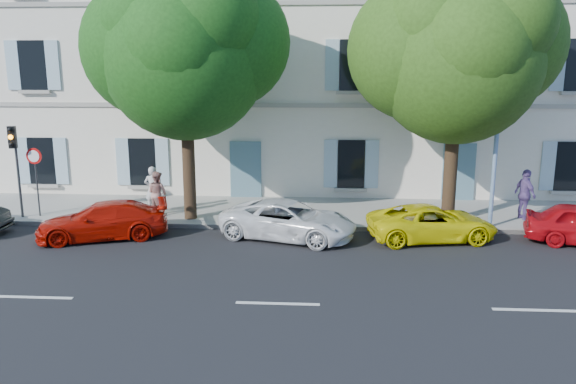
# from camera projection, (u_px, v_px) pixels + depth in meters

# --- Properties ---
(ground) EXTENTS (90.00, 90.00, 0.00)m
(ground) POSITION_uv_depth(u_px,v_px,m) (288.00, 250.00, 17.22)
(ground) COLOR black
(sidewalk) EXTENTS (36.00, 4.50, 0.15)m
(sidewalk) POSITION_uv_depth(u_px,v_px,m) (295.00, 212.00, 21.54)
(sidewalk) COLOR #A09E96
(sidewalk) RESTS_ON ground
(kerb) EXTENTS (36.00, 0.16, 0.16)m
(kerb) POSITION_uv_depth(u_px,v_px,m) (292.00, 227.00, 19.42)
(kerb) COLOR #9E998E
(kerb) RESTS_ON ground
(building) EXTENTS (28.00, 7.00, 12.00)m
(building) POSITION_uv_depth(u_px,v_px,m) (302.00, 57.00, 25.87)
(building) COLOR white
(building) RESTS_ON ground
(car_red_coupe) EXTENTS (4.46, 2.86, 1.20)m
(car_red_coupe) POSITION_uv_depth(u_px,v_px,m) (103.00, 221.00, 18.34)
(car_red_coupe) COLOR #AB1004
(car_red_coupe) RESTS_ON ground
(car_white_coupe) EXTENTS (4.83, 3.24, 1.23)m
(car_white_coupe) POSITION_uv_depth(u_px,v_px,m) (289.00, 220.00, 18.35)
(car_white_coupe) COLOR white
(car_white_coupe) RESTS_ON ground
(car_yellow_supercar) EXTENTS (4.39, 2.56, 1.15)m
(car_yellow_supercar) POSITION_uv_depth(u_px,v_px,m) (432.00, 223.00, 18.17)
(car_yellow_supercar) COLOR yellow
(car_yellow_supercar) RESTS_ON ground
(tree_left) EXTENTS (5.69, 5.69, 8.83)m
(tree_left) POSITION_uv_depth(u_px,v_px,m) (185.00, 58.00, 19.16)
(tree_left) COLOR #3A2819
(tree_left) RESTS_ON sidewalk
(tree_right) EXTENTS (5.67, 5.67, 8.73)m
(tree_right) POSITION_uv_depth(u_px,v_px,m) (457.00, 60.00, 18.72)
(tree_right) COLOR #3A2819
(tree_right) RESTS_ON sidewalk
(traffic_light) EXTENTS (0.30, 0.38, 3.33)m
(traffic_light) POSITION_uv_depth(u_px,v_px,m) (14.00, 152.00, 19.94)
(traffic_light) COLOR #383A3D
(traffic_light) RESTS_ON sidewalk
(road_sign) EXTENTS (0.58, 0.09, 2.53)m
(road_sign) POSITION_uv_depth(u_px,v_px,m) (35.00, 167.00, 20.27)
(road_sign) COLOR #383A3D
(road_sign) RESTS_ON sidewalk
(street_lamp) EXTENTS (0.27, 1.56, 7.31)m
(street_lamp) POSITION_uv_depth(u_px,v_px,m) (501.00, 105.00, 18.23)
(street_lamp) COLOR #7293BF
(street_lamp) RESTS_ON sidewalk
(pedestrian_a) EXTENTS (0.65, 0.43, 1.76)m
(pedestrian_a) POSITION_uv_depth(u_px,v_px,m) (153.00, 190.00, 21.02)
(pedestrian_a) COLOR silver
(pedestrian_a) RESTS_ON sidewalk
(pedestrian_b) EXTENTS (1.00, 0.93, 1.63)m
(pedestrian_b) POSITION_uv_depth(u_px,v_px,m) (157.00, 193.00, 20.71)
(pedestrian_b) COLOR tan
(pedestrian_b) RESTS_ON sidewalk
(pedestrian_c) EXTENTS (0.75, 1.15, 1.82)m
(pedestrian_c) POSITION_uv_depth(u_px,v_px,m) (525.00, 195.00, 20.05)
(pedestrian_c) COLOR #6B5093
(pedestrian_c) RESTS_ON sidewalk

